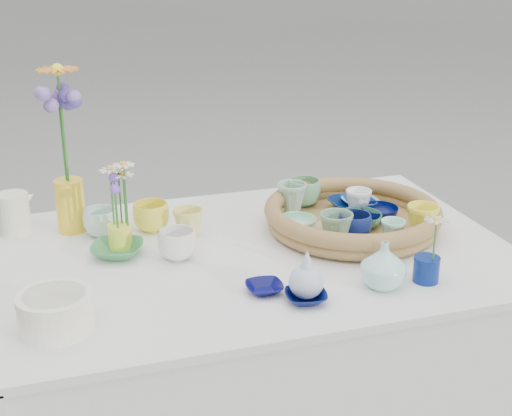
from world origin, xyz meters
name	(u,v)px	position (x,y,z in m)	size (l,w,h in m)	color
wicker_tray	(352,216)	(0.28, 0.05, 0.80)	(0.47, 0.47, 0.08)	brown
tray_ceramic_0	(352,205)	(0.32, 0.14, 0.80)	(0.13, 0.13, 0.03)	#081E51
tray_ceramic_1	(379,213)	(0.37, 0.06, 0.80)	(0.10, 0.10, 0.03)	#020A4A
tray_ceramic_2	(422,220)	(0.42, -0.07, 0.82)	(0.08, 0.08, 0.08)	#FFF03B
tray_ceramic_3	(360,220)	(0.29, 0.02, 0.80)	(0.11, 0.11, 0.04)	#347358
tray_ceramic_4	(336,228)	(0.19, -0.05, 0.82)	(0.08, 0.08, 0.08)	gray
tray_ceramic_5	(297,224)	(0.12, 0.05, 0.80)	(0.10, 0.10, 0.03)	#94ECC0
tray_ceramic_6	(292,197)	(0.16, 0.19, 0.82)	(0.08, 0.08, 0.08)	#99C3B2
tray_ceramic_7	(358,201)	(0.33, 0.12, 0.82)	(0.07, 0.07, 0.07)	white
tray_ceramic_8	(360,203)	(0.35, 0.16, 0.80)	(0.10, 0.10, 0.02)	#69B6CF
tray_ceramic_9	(355,227)	(0.24, -0.05, 0.82)	(0.09, 0.09, 0.07)	navy
tray_ceramic_10	(325,235)	(0.17, -0.03, 0.80)	(0.11, 0.11, 0.03)	tan
tray_ceramic_11	(393,231)	(0.33, -0.09, 0.81)	(0.06, 0.06, 0.06)	#A8EAD4
tray_ceramic_12	(304,192)	(0.21, 0.22, 0.82)	(0.10, 0.10, 0.08)	#69A976
loose_ceramic_0	(151,217)	(-0.24, 0.21, 0.80)	(0.10, 0.10, 0.08)	yellow
loose_ceramic_1	(189,223)	(-0.15, 0.14, 0.80)	(0.08, 0.08, 0.07)	#E9DF71
loose_ceramic_2	(117,250)	(-0.34, 0.07, 0.78)	(0.13, 0.13, 0.03)	#3A844C
loose_ceramic_3	(177,245)	(-0.20, 0.01, 0.80)	(0.09, 0.09, 0.07)	white
loose_ceramic_4	(264,288)	(-0.06, -0.22, 0.78)	(0.08, 0.08, 0.02)	#07084E
loose_ceramic_5	(101,222)	(-0.37, 0.21, 0.80)	(0.09, 0.09, 0.07)	silver
loose_ceramic_6	(306,297)	(0.02, -0.29, 0.78)	(0.09, 0.09, 0.02)	#050C45
fluted_bowl	(56,312)	(-0.50, -0.25, 0.80)	(0.15, 0.15, 0.08)	white
bud_vase_paleblue	(306,273)	(0.02, -0.28, 0.82)	(0.08, 0.08, 0.12)	silver
bud_vase_seafoam	(384,265)	(0.21, -0.28, 0.82)	(0.10, 0.10, 0.11)	#AEE7DE
bud_vase_cobalt	(426,269)	(0.31, -0.28, 0.79)	(0.06, 0.06, 0.06)	navy
single_daisy	(435,240)	(0.32, -0.30, 0.87)	(0.06, 0.06, 0.12)	silver
tall_vase_yellow	(70,206)	(-0.44, 0.27, 0.84)	(0.08, 0.08, 0.14)	yellow
gerbera	(63,127)	(-0.44, 0.26, 1.05)	(0.12, 0.12, 0.31)	orange
hydrangea	(63,140)	(-0.44, 0.27, 1.02)	(0.09, 0.09, 0.30)	#4B3C93
white_pitcher	(14,214)	(-0.58, 0.29, 0.82)	(0.12, 0.08, 0.11)	#ECEFCE
daisy_cup	(120,236)	(-0.33, 0.11, 0.80)	(0.06, 0.06, 0.06)	#FFFE43
daisy_posy	(121,196)	(-0.32, 0.10, 0.91)	(0.08, 0.08, 0.16)	white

